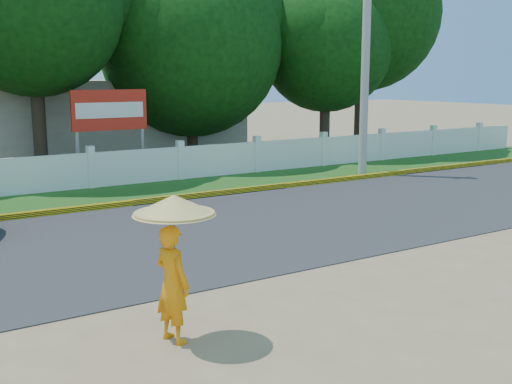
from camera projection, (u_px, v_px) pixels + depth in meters
ground at (324, 290)px, 10.27m from camera, size 120.00×120.00×0.00m
road at (194, 233)px, 13.98m from camera, size 60.00×7.00×0.02m
grass_verge at (109, 195)px, 18.32m from camera, size 60.00×3.50×0.03m
curb at (131, 203)px, 16.90m from camera, size 40.00×0.18×0.16m
fence at (91, 171)px, 19.42m from camera, size 40.00×0.10×1.10m
building_near at (106, 120)px, 26.45m from camera, size 10.00×6.00×3.20m
utility_pole at (366, 53)px, 21.52m from camera, size 0.28×0.28×8.29m
monk_with_parasol at (173, 247)px, 8.11m from camera, size 1.06×1.06×1.93m
billboard at (110, 115)px, 20.61m from camera, size 2.50×0.13×2.95m
tree_row at (150, 27)px, 22.99m from camera, size 33.49×7.97×9.54m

